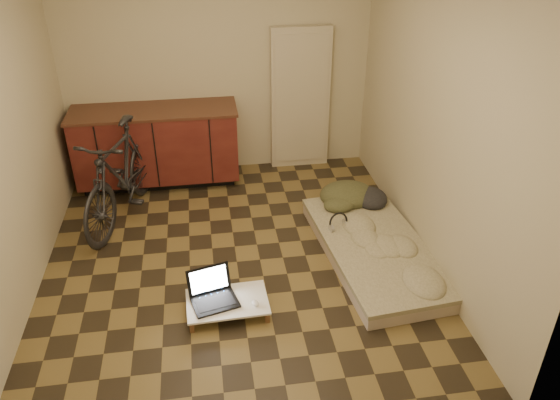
{
  "coord_description": "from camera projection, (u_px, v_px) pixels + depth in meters",
  "views": [
    {
      "loc": [
        -0.22,
        -4.13,
        3.09
      ],
      "look_at": [
        0.43,
        0.15,
        0.55
      ],
      "focal_mm": 35.0,
      "sensor_mm": 36.0,
      "label": 1
    }
  ],
  "objects": [
    {
      "name": "headphones",
      "position": [
        338.0,
        221.0,
        5.28
      ],
      "size": [
        0.27,
        0.26,
        0.15
      ],
      "primitive_type": null,
      "rotation": [
        0.0,
        0.0,
        0.29
      ],
      "color": "black",
      "rests_on": "futon"
    },
    {
      "name": "bicycle",
      "position": [
        120.0,
        170.0,
        5.52
      ],
      "size": [
        1.03,
        1.81,
        1.12
      ],
      "primitive_type": "imported",
      "rotation": [
        0.0,
        0.0,
        -0.32
      ],
      "color": "black",
      "rests_on": "ground"
    },
    {
      "name": "lap_desk",
      "position": [
        227.0,
        302.0,
        4.48
      ],
      "size": [
        0.68,
        0.45,
        0.11
      ],
      "rotation": [
        0.0,
        0.0,
        0.03
      ],
      "color": "brown",
      "rests_on": "ground"
    },
    {
      "name": "cabinets",
      "position": [
        157.0,
        146.0,
        6.23
      ],
      "size": [
        1.84,
        0.62,
        0.91
      ],
      "color": "black",
      "rests_on": "ground"
    },
    {
      "name": "laptop",
      "position": [
        213.0,
        295.0,
        4.46
      ],
      "size": [
        0.43,
        0.4,
        0.25
      ],
      "rotation": [
        0.0,
        0.0,
        0.25
      ],
      "color": "black",
      "rests_on": "lap_desk"
    },
    {
      "name": "futon",
      "position": [
        375.0,
        249.0,
        5.15
      ],
      "size": [
        1.06,
        1.94,
        0.16
      ],
      "rotation": [
        0.0,
        0.0,
        0.09
      ],
      "color": "#BBA996",
      "rests_on": "ground"
    },
    {
      "name": "clothing_pile",
      "position": [
        354.0,
        190.0,
        5.73
      ],
      "size": [
        0.66,
        0.57,
        0.25
      ],
      "primitive_type": null,
      "rotation": [
        0.0,
        0.0,
        0.09
      ],
      "color": "#3B3D24",
      "rests_on": "futon"
    },
    {
      "name": "mouse",
      "position": [
        255.0,
        303.0,
        4.43
      ],
      "size": [
        0.08,
        0.1,
        0.03
      ],
      "primitive_type": "ellipsoid",
      "rotation": [
        0.0,
        0.0,
        0.33
      ],
      "color": "white",
      "rests_on": "lap_desk"
    },
    {
      "name": "room_shell",
      "position": [
        230.0,
        134.0,
        4.46
      ],
      "size": [
        3.5,
        4.0,
        2.6
      ],
      "color": "brown",
      "rests_on": "ground"
    },
    {
      "name": "appliance_panel",
      "position": [
        300.0,
        99.0,
        6.46
      ],
      "size": [
        0.7,
        0.1,
        1.7
      ],
      "primitive_type": "cube",
      "color": "beige",
      "rests_on": "ground"
    }
  ]
}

